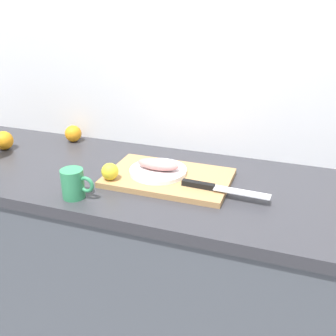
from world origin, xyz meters
TOP-DOWN VIEW (x-y plane):
  - back_wall at (0.00, 0.33)m, footprint 3.20×0.05m
  - kitchen_counter at (0.00, 0.00)m, footprint 2.00×0.60m
  - cutting_board at (0.06, -0.00)m, footprint 0.43×0.27m
  - white_plate at (0.02, 0.01)m, footprint 0.20×0.20m
  - fish_fillet at (0.02, 0.01)m, footprint 0.15×0.06m
  - chef_knife at (0.23, -0.06)m, footprint 0.29×0.04m
  - lemon_0 at (-0.12, -0.10)m, footprint 0.06×0.06m
  - coffee_mug_0 at (-0.19, -0.22)m, footprint 0.11×0.07m
  - orange_0 at (-0.47, 0.23)m, footprint 0.07×0.07m
  - orange_3 at (-0.70, 0.05)m, footprint 0.08×0.08m

SIDE VIEW (x-z plane):
  - kitchen_counter at x=0.00m, z-range 0.00..0.90m
  - cutting_board at x=0.06m, z-range 0.90..0.92m
  - white_plate at x=0.02m, z-range 0.92..0.93m
  - chef_knife at x=0.23m, z-range 0.92..0.94m
  - orange_0 at x=-0.47m, z-range 0.90..0.97m
  - orange_3 at x=-0.70m, z-range 0.90..0.98m
  - coffee_mug_0 at x=-0.19m, z-range 0.90..1.00m
  - lemon_0 at x=-0.12m, z-range 0.92..0.98m
  - fish_fillet at x=0.02m, z-range 0.94..0.97m
  - back_wall at x=0.00m, z-range 0.00..2.50m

